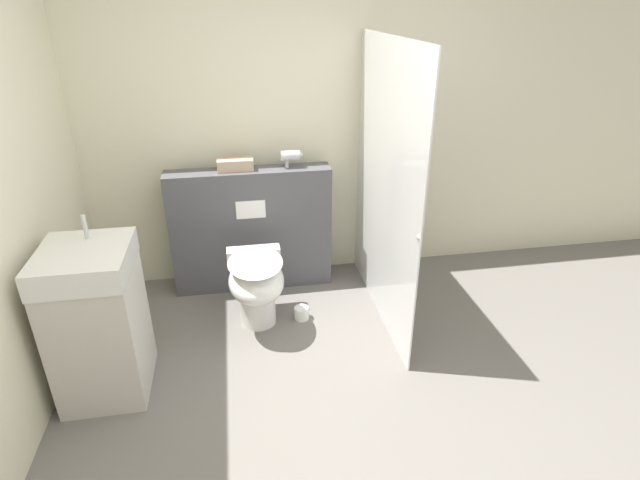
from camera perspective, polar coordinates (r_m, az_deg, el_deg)
ground_plane at (r=2.89m, az=3.41°, el=-21.92°), size 12.00×12.00×0.00m
wall_back at (r=3.97m, az=-2.65°, el=13.02°), size 8.00×0.06×2.50m
partition_panel at (r=3.97m, az=-7.81°, el=1.19°), size 1.24×0.22×0.98m
shower_glass at (r=3.44m, az=7.37°, el=5.86°), size 0.04×1.45×1.94m
toilet at (r=3.51m, az=-7.28°, el=-4.98°), size 0.38×0.59×0.55m
sink_vanity at (r=3.16m, az=-24.01°, el=-8.54°), size 0.48×0.53×1.07m
hair_drier at (r=3.79m, az=-3.28°, el=9.58°), size 0.17×0.07×0.13m
folded_towel at (r=3.79m, az=-9.66°, el=8.49°), size 0.27×0.13×0.08m
spare_toilet_roll at (r=3.71m, az=-2.12°, el=-8.34°), size 0.11×0.11×0.10m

